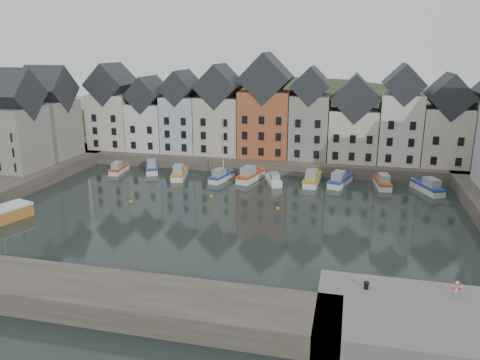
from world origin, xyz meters
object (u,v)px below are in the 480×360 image
(boat_d, at_px, (221,176))
(life_ring_post, at_px, (457,286))
(boat_a, at_px, (119,169))
(mooring_bollard, at_px, (366,285))

(boat_d, bearing_deg, life_ring_post, -37.24)
(boat_a, bearing_deg, life_ring_post, -42.07)
(boat_d, xyz_separation_m, mooring_bollard, (21.70, -34.12, 1.58))
(boat_a, distance_m, boat_d, 18.32)
(life_ring_post, bearing_deg, mooring_bollard, -176.38)
(mooring_bollard, bearing_deg, life_ring_post, 3.62)
(boat_a, distance_m, mooring_bollard, 53.12)
(boat_a, height_order, mooring_bollard, mooring_bollard)
(boat_d, relative_size, mooring_bollard, 20.13)
(boat_a, xyz_separation_m, life_ring_post, (46.71, -34.49, 2.22))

